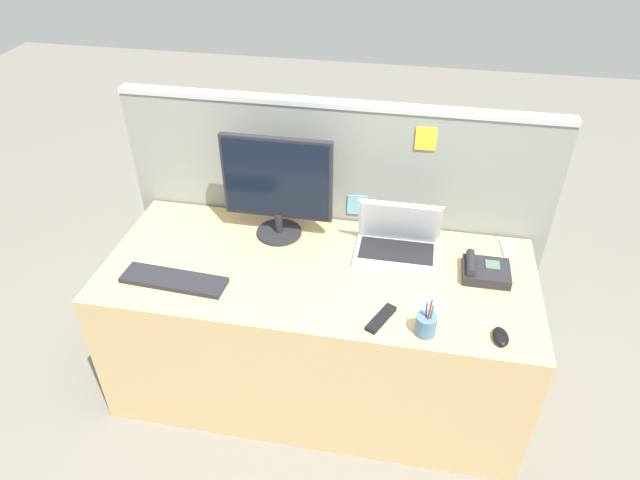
{
  "coord_description": "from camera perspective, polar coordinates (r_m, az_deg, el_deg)",
  "views": [
    {
      "loc": [
        0.37,
        -1.9,
        2.29
      ],
      "look_at": [
        0.0,
        0.05,
        0.86
      ],
      "focal_mm": 31.62,
      "sensor_mm": 36.0,
      "label": 1
    }
  ],
  "objects": [
    {
      "name": "keyboard_main",
      "position": [
        2.48,
        -14.56,
        -3.94
      ],
      "size": [
        0.46,
        0.15,
        0.02
      ],
      "primitive_type": "cube",
      "rotation": [
        0.0,
        0.0,
        -0.06
      ],
      "color": "#232328",
      "rests_on": "desk"
    },
    {
      "name": "cell_phone_white_slab",
      "position": [
        2.33,
        10.56,
        -6.54
      ],
      "size": [
        0.14,
        0.13,
        0.01
      ],
      "primitive_type": "cube",
      "rotation": [
        0.0,
        0.0,
        -0.87
      ],
      "color": "silver",
      "rests_on": "desk"
    },
    {
      "name": "laptop",
      "position": [
        2.57,
        7.85,
        0.05
      ],
      "size": [
        0.37,
        0.24,
        0.26
      ],
      "color": "silver",
      "rests_on": "desk"
    },
    {
      "name": "cell_phone_silver_slab",
      "position": [
        2.74,
        18.54,
        -0.77
      ],
      "size": [
        0.08,
        0.14,
        0.01
      ],
      "primitive_type": "cube",
      "rotation": [
        0.0,
        0.0,
        0.1
      ],
      "color": "#B7BAC1",
      "rests_on": "desk"
    },
    {
      "name": "desk_phone",
      "position": [
        2.53,
        16.29,
        -3.0
      ],
      "size": [
        0.2,
        0.17,
        0.08
      ],
      "color": "#232328",
      "rests_on": "desk"
    },
    {
      "name": "pen_cup",
      "position": [
        2.19,
        10.66,
        -8.42
      ],
      "size": [
        0.08,
        0.08,
        0.17
      ],
      "color": "#4C7093",
      "rests_on": "desk"
    },
    {
      "name": "ground_plane",
      "position": [
        3.0,
        -0.18,
        -14.01
      ],
      "size": [
        10.0,
        10.0,
        0.0
      ],
      "primitive_type": "plane",
      "color": "slate"
    },
    {
      "name": "tv_remote",
      "position": [
        2.24,
        6.19,
        -7.89
      ],
      "size": [
        0.11,
        0.17,
        0.02
      ],
      "primitive_type": "cube",
      "rotation": [
        0.0,
        0.0,
        -0.44
      ],
      "color": "black",
      "rests_on": "desk"
    },
    {
      "name": "desk",
      "position": [
        2.73,
        -0.2,
        -8.99
      ],
      "size": [
        1.9,
        0.8,
        0.74
      ],
      "primitive_type": "cube",
      "color": "tan",
      "rests_on": "ground_plane"
    },
    {
      "name": "computer_mouse_right_hand",
      "position": [
        2.26,
        17.8,
        -9.29
      ],
      "size": [
        0.07,
        0.11,
        0.03
      ],
      "primitive_type": "ellipsoid",
      "rotation": [
        0.0,
        0.0,
        0.12
      ],
      "color": "black",
      "rests_on": "desk"
    },
    {
      "name": "cubicle_divider",
      "position": [
        2.87,
        1.45,
        1.43
      ],
      "size": [
        2.05,
        0.08,
        1.34
      ],
      "color": "gray",
      "rests_on": "ground_plane"
    },
    {
      "name": "desktop_monitor",
      "position": [
        2.57,
        -4.36,
        5.65
      ],
      "size": [
        0.51,
        0.21,
        0.5
      ],
      "color": "#232328",
      "rests_on": "desk"
    }
  ]
}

